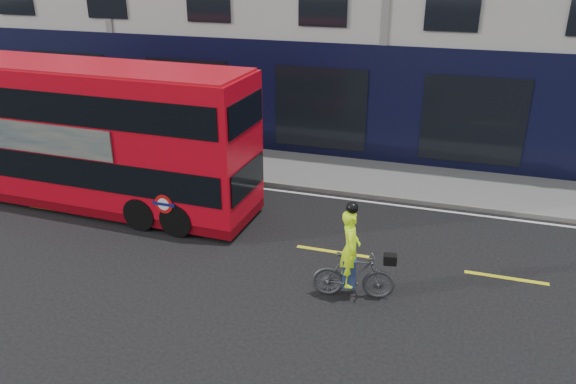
% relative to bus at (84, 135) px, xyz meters
% --- Properties ---
extents(ground, '(120.00, 120.00, 0.00)m').
position_rel_bus_xyz_m(ground, '(7.35, -2.29, -2.06)').
color(ground, black).
rests_on(ground, ground).
extents(pavement, '(60.00, 3.00, 0.12)m').
position_rel_bus_xyz_m(pavement, '(7.35, 4.21, -2.00)').
color(pavement, slate).
rests_on(pavement, ground).
extents(kerb, '(60.00, 0.12, 0.13)m').
position_rel_bus_xyz_m(kerb, '(7.35, 2.71, -2.00)').
color(kerb, slate).
rests_on(kerb, ground).
extents(road_edge_line, '(58.00, 0.10, 0.01)m').
position_rel_bus_xyz_m(road_edge_line, '(7.35, 2.41, -2.06)').
color(road_edge_line, silver).
rests_on(road_edge_line, ground).
extents(lane_dashes, '(58.00, 0.12, 0.01)m').
position_rel_bus_xyz_m(lane_dashes, '(7.35, -0.79, -2.06)').
color(lane_dashes, yellow).
rests_on(lane_dashes, ground).
extents(bus, '(10.05, 2.62, 4.02)m').
position_rel_bus_xyz_m(bus, '(0.00, 0.00, 0.00)').
color(bus, red).
rests_on(bus, ground).
extents(cyclist, '(1.79, 0.79, 2.19)m').
position_rel_bus_xyz_m(cyclist, '(8.16, -2.55, -1.33)').
color(cyclist, '#494B4E').
rests_on(cyclist, ground).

